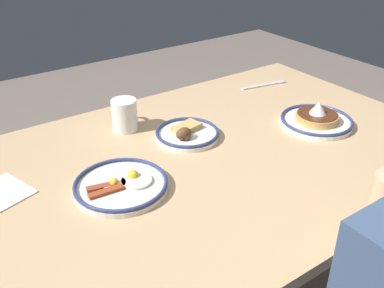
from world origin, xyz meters
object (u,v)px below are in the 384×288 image
Objects in this scene: plate_near_main at (187,134)px; fork_near at (264,85)px; plate_center_pancakes at (121,185)px; plate_far_companion at (317,119)px; coffee_mug at (124,114)px.

plate_near_main reaches higher than fork_near.
plate_near_main is at bearing -155.87° from plate_center_pancakes.
fork_near is (-0.10, -0.35, -0.02)m from plate_far_companion.
plate_center_pancakes is 1.03× the size of plate_far_companion.
plate_far_companion is 2.08× the size of coffee_mug.
plate_center_pancakes is 2.15× the size of coffee_mug.
plate_center_pancakes is (0.29, 0.13, -0.00)m from plate_near_main.
coffee_mug is at bearing -51.91° from plate_near_main.
coffee_mug reaches higher than fork_near.
coffee_mug is at bearing -32.04° from plate_far_companion.
fork_near is (-0.63, -0.02, -0.05)m from coffee_mug.
fork_near is at bearing -159.97° from plate_near_main.
plate_far_companion is 1.16× the size of fork_near.
plate_center_pancakes is at bearing 24.13° from plate_near_main.
coffee_mug is (0.53, -0.33, 0.03)m from plate_far_companion.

